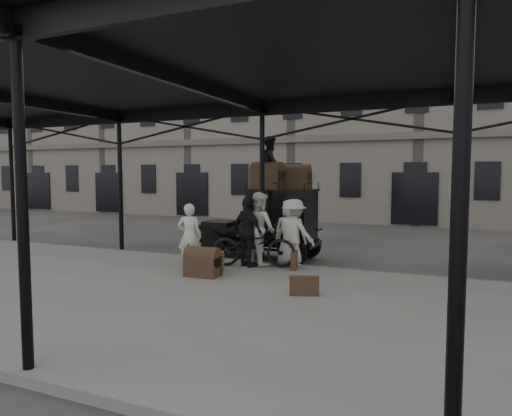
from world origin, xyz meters
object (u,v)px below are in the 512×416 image
(porter_left, at_px, (189,236))
(bicycle, at_px, (253,245))
(steamer_trunk_roof_near, at_px, (267,178))
(steamer_trunk_platform, at_px, (203,264))
(porter_official, at_px, (248,232))
(taxi, at_px, (273,221))

(porter_left, distance_m, bicycle, 1.71)
(steamer_trunk_roof_near, height_order, steamer_trunk_platform, steamer_trunk_roof_near)
(porter_left, bearing_deg, steamer_trunk_roof_near, -136.33)
(porter_official, xyz_separation_m, steamer_trunk_platform, (-0.54, -1.48, -0.64))
(porter_left, distance_m, steamer_trunk_platform, 1.14)
(taxi, xyz_separation_m, bicycle, (0.15, -1.82, -0.46))
(porter_official, distance_m, bicycle, 0.38)
(porter_left, relative_size, porter_official, 0.91)
(porter_left, height_order, steamer_trunk_platform, porter_left)
(taxi, bearing_deg, steamer_trunk_roof_near, -108.07)
(steamer_trunk_platform, bearing_deg, taxi, 77.58)
(porter_left, bearing_deg, taxi, -135.65)
(steamer_trunk_roof_near, bearing_deg, porter_left, -111.63)
(taxi, distance_m, steamer_trunk_roof_near, 1.34)
(taxi, xyz_separation_m, porter_official, (0.02, -1.88, -0.11))
(porter_left, height_order, steamer_trunk_roof_near, steamer_trunk_roof_near)
(taxi, xyz_separation_m, steamer_trunk_roof_near, (-0.08, -0.25, 1.31))
(taxi, relative_size, steamer_trunk_roof_near, 3.97)
(porter_official, bearing_deg, steamer_trunk_platform, 97.35)
(taxi, height_order, steamer_trunk_roof_near, steamer_trunk_roof_near)
(bicycle, relative_size, steamer_trunk_roof_near, 2.46)
(taxi, relative_size, porter_left, 2.12)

